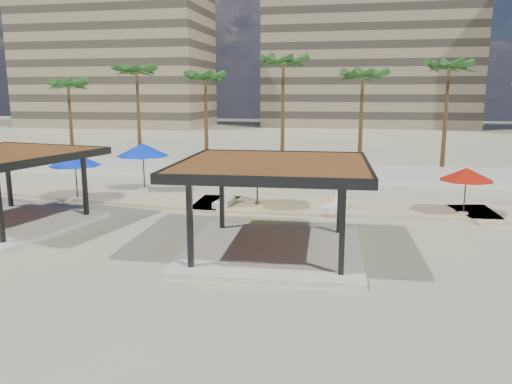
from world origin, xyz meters
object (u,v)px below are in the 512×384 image
Objects in this scene: lounger_a at (225,202)px; lounger_b at (334,207)px; pavilion_west at (4,182)px; umbrella_a at (143,150)px; umbrella_c at (466,174)px; pavilion_central at (273,199)px.

lounger_b reaches higher than lounger_a.
umbrella_a is (2.99, 9.00, 0.58)m from pavilion_west.
umbrella_a reaches higher than umbrella_c.
umbrella_c is at bearing 38.22° from pavilion_central.
pavilion_central is 13.22m from pavilion_west.
lounger_a is at bearing 115.55° from pavilion_central.
umbrella_c is 12.60m from lounger_a.
lounger_a is at bearing 116.81° from lounger_b.
umbrella_c is 6.79m from lounger_b.
umbrella_a is 7.45m from lounger_a.
pavilion_west reaches higher than lounger_a.
lounger_b is (12.17, -3.36, -2.35)m from umbrella_a.
lounger_a is 0.99× the size of lounger_b.
lounger_a is at bearing -28.30° from umbrella_a.
umbrella_c reaches higher than lounger_a.
lounger_a is (9.22, 5.64, -1.77)m from pavilion_west.
umbrella_a is 1.36× the size of umbrella_c.
pavilion_west is at bearing -164.16° from umbrella_c.
lounger_b is at bearing 30.36° from pavilion_west.
umbrella_c is at bearing -81.84° from lounger_a.
pavilion_west is 3.86× the size of lounger_a.
lounger_a is (6.23, -3.35, -2.36)m from umbrella_a.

